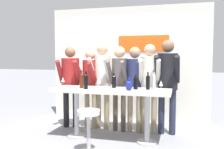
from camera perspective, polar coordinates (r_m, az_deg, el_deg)
The scene contains 21 objects.
ground_plane at distance 4.70m, azimuth -0.32°, elevation -14.60°, with size 40.00×40.00×0.00m, color gray.
back_wall at distance 5.91m, azimuth 3.64°, elevation 2.46°, with size 3.74×0.12×2.66m.
tasting_table at distance 4.51m, azimuth -0.33°, elevation -5.10°, with size 2.14×0.64×0.93m.
bar_stool at distance 3.97m, azimuth -5.37°, elevation -11.35°, with size 0.37×0.37×0.68m.
person_far_left at distance 5.33m, azimuth -9.49°, elevation -0.76°, with size 0.50×0.60×1.71m.
person_left at distance 5.20m, azimuth -4.99°, elevation -1.00°, with size 0.44×0.56×1.67m.
person_center_left at distance 5.15m, azimuth -2.23°, elevation -0.30°, with size 0.42×0.55×1.77m.
person_center at distance 4.98m, azimuth 1.68°, elevation -0.81°, with size 0.38×0.51×1.71m.
person_center_right at distance 4.96m, azimuth 5.17°, elevation -1.05°, with size 0.42×0.54×1.70m.
person_right at distance 4.89m, azimuth 8.57°, elevation -0.81°, with size 0.44×0.56×1.75m.
person_far_right at distance 4.89m, azimuth 12.57°, elevation -0.38°, with size 0.46×0.58×1.82m.
wine_bottle_0 at distance 4.42m, azimuth 5.44°, elevation -1.73°, with size 0.08×0.08×0.27m.
wine_bottle_1 at distance 4.44m, azimuth 9.52°, elevation -1.50°, with size 0.07×0.07×0.33m.
wine_bottle_2 at distance 4.46m, azimuth -5.99°, elevation -1.46°, with size 0.07×0.07×0.32m.
wine_bottle_3 at distance 4.41m, azimuth 8.20°, elevation -1.61°, with size 0.07×0.07×0.31m.
wine_bottle_4 at distance 4.60m, azimuth -6.97°, elevation -1.25°, with size 0.07×0.07×0.33m.
wine_bottle_5 at distance 4.60m, azimuth 0.44°, elevation -1.48°, with size 0.08×0.08×0.27m.
wine_glass_0 at distance 4.27m, azimuth 11.13°, elevation -2.05°, with size 0.07×0.07×0.18m.
wine_glass_1 at distance 4.93m, azimuth -11.16°, elevation -1.21°, with size 0.07×0.07×0.18m.
wine_glass_2 at distance 4.60m, azimuth -2.96°, elevation -1.52°, with size 0.07×0.07×0.18m.
decorative_vase at distance 4.28m, azimuth 3.89°, elevation -2.45°, with size 0.13×0.13×0.22m.
Camera 1 is at (1.20, -4.28, 1.52)m, focal length 40.00 mm.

